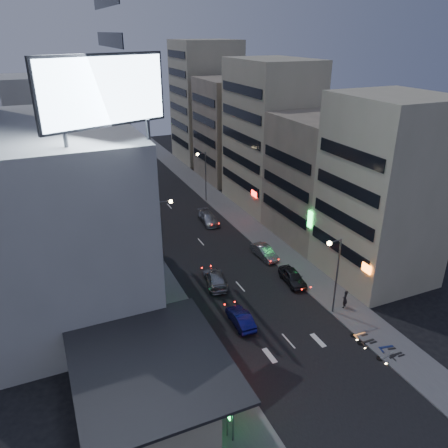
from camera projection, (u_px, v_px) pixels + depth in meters
ground at (314, 370)px, 35.96m from camera, size 180.00×180.00×0.00m
sidewalk_left at (134, 240)px, 58.08m from camera, size 4.00×120.00×0.12m
sidewalk_right at (242, 221)px, 63.97m from camera, size 4.00×120.00×0.12m
food_court at (140, 386)px, 31.71m from camera, size 11.00×13.00×3.88m
white_building at (59, 216)px, 42.77m from camera, size 14.00×24.00×18.00m
shophouse_near at (383, 191)px, 46.20m from camera, size 10.00×11.00×20.00m
shophouse_mid at (322, 178)px, 56.82m from camera, size 11.00×12.00×16.00m
shophouse_far at (270, 135)px, 66.29m from camera, size 10.00×14.00×22.00m
far_left_a at (54, 147)px, 63.82m from camera, size 11.00×10.00×20.00m
far_left_b at (48, 145)px, 75.52m from camera, size 12.00×10.00×15.00m
far_right_a at (232, 130)px, 79.82m from camera, size 11.00×12.00×18.00m
far_right_b at (206, 102)px, 90.50m from camera, size 12.00×12.00×24.00m
billboard at (104, 92)px, 30.71m from camera, size 9.52×3.75×6.20m
street_lamp_right_near at (335, 266)px, 40.97m from camera, size 1.60×0.44×8.02m
street_lamp_left at (164, 223)px, 50.00m from camera, size 1.60×0.44×8.02m
street_lamp_right_far at (203, 169)px, 69.40m from camera, size 1.60×0.44×8.02m
parked_car_right_near at (293, 277)px, 48.04m from camera, size 2.22×4.64×1.53m
parked_car_right_mid at (264, 252)px, 53.53m from camera, size 1.80×4.52×1.46m
parked_car_left at (144, 221)px, 62.08m from camera, size 3.02×5.59×1.49m
parked_car_right_far at (208, 218)px, 63.14m from camera, size 2.35×5.18×1.47m
road_car_blue at (241, 318)px, 41.24m from camera, size 1.68×4.37×1.42m
road_car_silver at (215, 279)px, 47.77m from camera, size 3.10×5.46×1.49m
person at (345, 299)px, 43.53m from camera, size 0.84×0.76×1.92m
scooter_black_a at (402, 346)px, 37.59m from camera, size 0.69×1.91×1.15m
scooter_silver_a at (392, 346)px, 37.50m from camera, size 0.91×2.11×1.25m
scooter_blue at (394, 339)px, 38.36m from camera, size 1.07×2.12×1.24m
scooter_black_b at (374, 333)px, 39.18m from camera, size 0.72×2.06×1.25m
scooter_silver_b at (365, 327)px, 40.09m from camera, size 0.70×1.89×1.14m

